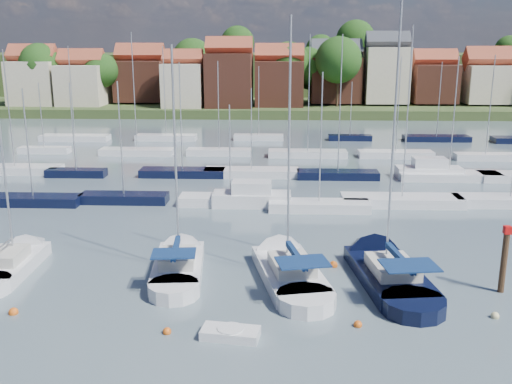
{
  "coord_description": "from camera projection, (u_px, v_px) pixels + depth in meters",
  "views": [
    {
      "loc": [
        -2.88,
        -29.5,
        13.92
      ],
      "look_at": [
        -4.69,
        14.0,
        2.8
      ],
      "focal_mm": 40.0,
      "sensor_mm": 36.0,
      "label": 1
    }
  ],
  "objects": [
    {
      "name": "sailboat_left",
      "position": [
        180.0,
        260.0,
        37.32
      ],
      "size": [
        4.03,
        11.48,
        15.3
      ],
      "rotation": [
        0.0,
        0.0,
        1.67
      ],
      "color": "silver",
      "rests_on": "ground"
    },
    {
      "name": "buoy_c",
      "position": [
        174.0,
        299.0,
        32.33
      ],
      "size": [
        0.54,
        0.54,
        0.54
      ],
      "primitive_type": "sphere",
      "color": "#D85914",
      "rests_on": "ground"
    },
    {
      "name": "ground",
      "position": [
        302.0,
        162.0,
        70.61
      ],
      "size": [
        260.0,
        260.0,
        0.0
      ],
      "primitive_type": "plane",
      "color": "#4A5864",
      "rests_on": "ground"
    },
    {
      "name": "buoy_b",
      "position": [
        167.0,
        333.0,
        28.51
      ],
      "size": [
        0.43,
        0.43,
        0.43
      ],
      "primitive_type": "sphere",
      "color": "#D85914",
      "rests_on": "ground"
    },
    {
      "name": "buoy_g",
      "position": [
        260.0,
        261.0,
        38.17
      ],
      "size": [
        0.54,
        0.54,
        0.54
      ],
      "primitive_type": "sphere",
      "color": "beige",
      "rests_on": "ground"
    },
    {
      "name": "sailboat_far",
      "position": [
        19.0,
        259.0,
        37.49
      ],
      "size": [
        3.12,
        10.5,
        13.85
      ],
      "rotation": [
        0.0,
        0.0,
        1.61
      ],
      "color": "silver",
      "rests_on": "ground"
    },
    {
      "name": "buoy_a",
      "position": [
        14.0,
        314.0,
        30.58
      ],
      "size": [
        0.51,
        0.51,
        0.51
      ],
      "primitive_type": "sphere",
      "color": "#D85914",
      "rests_on": "ground"
    },
    {
      "name": "marina_field",
      "position": [
        321.0,
        167.0,
        65.73
      ],
      "size": [
        79.62,
        41.41,
        15.93
      ],
      "color": "silver",
      "rests_on": "ground"
    },
    {
      "name": "far_shore_town",
      "position": [
        298.0,
        81.0,
        159.08
      ],
      "size": [
        212.46,
        90.0,
        22.27
      ],
      "color": "#3C4A25",
      "rests_on": "ground"
    },
    {
      "name": "tender",
      "position": [
        230.0,
        333.0,
        28.03
      ],
      "size": [
        3.01,
        1.71,
        0.62
      ],
      "rotation": [
        0.0,
        0.0,
        -0.14
      ],
      "color": "silver",
      "rests_on": "ground"
    },
    {
      "name": "buoy_f",
      "position": [
        495.0,
        318.0,
        30.15
      ],
      "size": [
        0.44,
        0.44,
        0.44
      ],
      "primitive_type": "sphere",
      "color": "beige",
      "rests_on": "ground"
    },
    {
      "name": "buoy_d",
      "position": [
        358.0,
        326.0,
        29.22
      ],
      "size": [
        0.44,
        0.44,
        0.44
      ],
      "primitive_type": "sphere",
      "color": "#D85914",
      "rests_on": "ground"
    },
    {
      "name": "buoy_e",
      "position": [
        333.0,
        266.0,
        37.19
      ],
      "size": [
        0.55,
        0.55,
        0.55
      ],
      "primitive_type": "sphere",
      "color": "#D85914",
      "rests_on": "ground"
    },
    {
      "name": "timber_piling",
      "position": [
        502.0,
        276.0,
        33.08
      ],
      "size": [
        0.4,
        0.4,
        6.28
      ],
      "color": "#4C331E",
      "rests_on": "ground"
    },
    {
      "name": "sailboat_centre",
      "position": [
        283.0,
        264.0,
        36.62
      ],
      "size": [
        5.96,
        13.03,
        17.08
      ],
      "rotation": [
        0.0,
        0.0,
        1.79
      ],
      "color": "silver",
      "rests_on": "ground"
    },
    {
      "name": "sailboat_navy",
      "position": [
        379.0,
        265.0,
        36.52
      ],
      "size": [
        5.24,
        13.69,
        18.4
      ],
      "rotation": [
        0.0,
        0.0,
        1.7
      ],
      "color": "black",
      "rests_on": "ground"
    }
  ]
}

